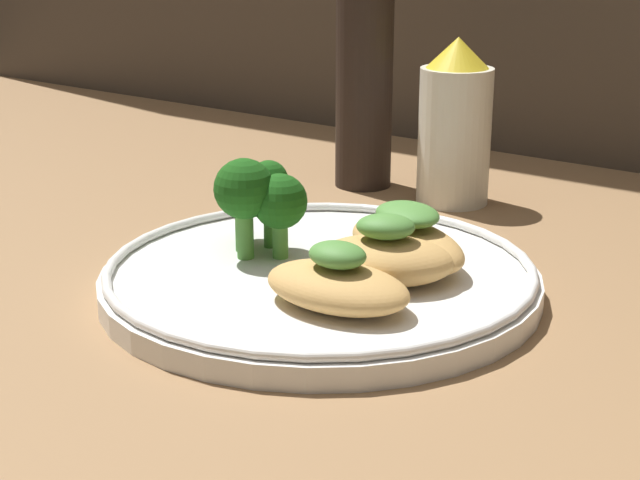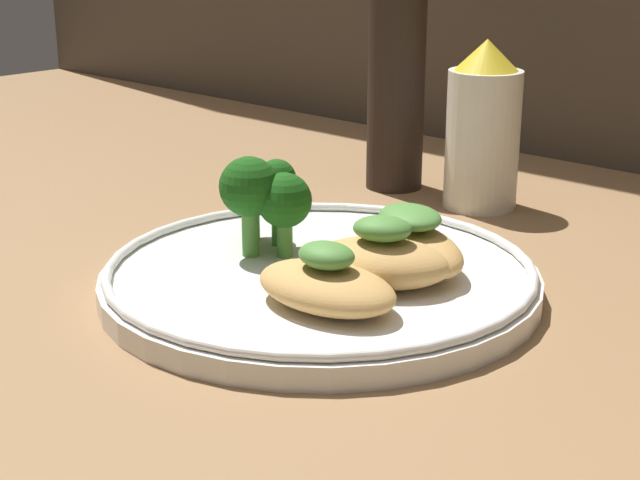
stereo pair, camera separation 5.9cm
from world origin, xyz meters
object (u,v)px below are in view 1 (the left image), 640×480
object	(u,v)px
broccoli_bunch	(255,193)
sauce_bottle	(455,125)
plate	(320,277)
pepper_grinder	(364,84)

from	to	relation	value
broccoli_bunch	sauce_bottle	distance (cm)	21.94
plate	sauce_bottle	size ratio (longest dim) A/B	2.04
broccoli_bunch	pepper_grinder	distance (cm)	23.03
sauce_bottle	pepper_grinder	world-z (taller)	pepper_grinder
sauce_bottle	broccoli_bunch	bearing A→B (deg)	-95.44
broccoli_bunch	sauce_bottle	size ratio (longest dim) A/B	0.56
sauce_bottle	pepper_grinder	size ratio (longest dim) A/B	0.69
plate	pepper_grinder	xyz separation A→B (cm)	(-11.94, 22.21, 7.67)
sauce_bottle	pepper_grinder	distance (cm)	8.97
broccoli_bunch	sauce_bottle	xyz separation A→B (cm)	(2.08, 21.83, 0.95)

